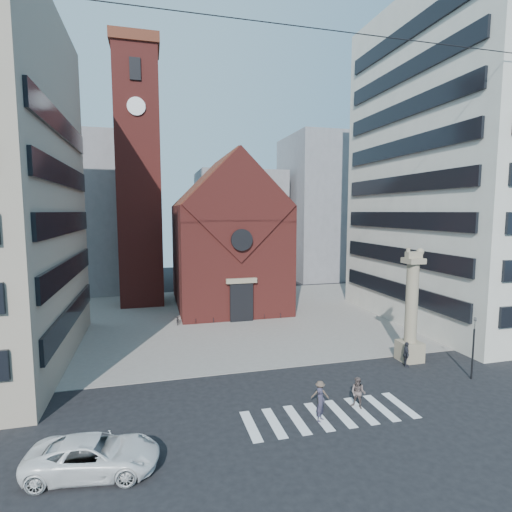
% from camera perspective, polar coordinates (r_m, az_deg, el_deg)
% --- Properties ---
extents(ground, '(120.00, 120.00, 0.00)m').
position_cam_1_polar(ground, '(26.65, 6.43, -18.84)').
color(ground, black).
rests_on(ground, ground).
extents(piazza, '(46.00, 30.00, 0.05)m').
position_cam_1_polar(piazza, '(43.86, -2.70, -8.58)').
color(piazza, gray).
rests_on(piazza, ground).
extents(zebra_crossing, '(10.20, 3.20, 0.01)m').
position_cam_1_polar(zebra_crossing, '(24.39, 10.46, -21.43)').
color(zebra_crossing, white).
rests_on(zebra_crossing, ground).
extents(church, '(12.00, 16.65, 18.00)m').
position_cam_1_polar(church, '(48.41, -4.25, 2.38)').
color(church, maroon).
rests_on(church, ground).
extents(campanile, '(5.50, 5.50, 31.20)m').
position_cam_1_polar(campanile, '(50.64, -16.38, 11.10)').
color(campanile, maroon).
rests_on(campanile, ground).
extents(building_right, '(18.00, 22.00, 32.00)m').
position_cam_1_polar(building_right, '(47.83, 29.28, 11.17)').
color(building_right, beige).
rests_on(building_right, ground).
extents(bg_block_left, '(16.00, 14.00, 22.00)m').
position_cam_1_polar(bg_block_left, '(63.42, -25.07, 5.47)').
color(bg_block_left, gray).
rests_on(bg_block_left, ground).
extents(bg_block_mid, '(14.00, 12.00, 18.00)m').
position_cam_1_polar(bg_block_mid, '(69.09, -2.41, 4.42)').
color(bg_block_mid, gray).
rests_on(bg_block_mid, ground).
extents(bg_block_right, '(16.00, 14.00, 24.00)m').
position_cam_1_polar(bg_block_right, '(71.45, 10.83, 6.79)').
color(bg_block_right, gray).
rests_on(bg_block_right, ground).
extents(lion_column, '(1.63, 1.60, 8.68)m').
position_cam_1_polar(lion_column, '(32.64, 21.28, -8.04)').
color(lion_column, gray).
rests_on(lion_column, ground).
extents(traffic_light, '(0.13, 0.16, 4.30)m').
position_cam_1_polar(traffic_light, '(31.25, 28.62, -11.26)').
color(traffic_light, black).
rests_on(traffic_light, ground).
extents(white_car, '(5.89, 3.36, 1.55)m').
position_cam_1_polar(white_car, '(20.65, -22.16, -24.87)').
color(white_car, white).
rests_on(white_car, ground).
extents(pedestrian_0, '(0.79, 0.79, 1.85)m').
position_cam_1_polar(pedestrian_0, '(23.36, 9.22, -20.18)').
color(pedestrian_0, '#373246').
rests_on(pedestrian_0, ground).
extents(pedestrian_1, '(1.11, 1.12, 1.83)m').
position_cam_1_polar(pedestrian_1, '(25.06, 14.38, -18.41)').
color(pedestrian_1, '#5E4F4B').
rests_on(pedestrian_1, ground).
extents(pedestrian_2, '(0.87, 1.18, 1.87)m').
position_cam_1_polar(pedestrian_2, '(32.01, 20.67, -13.02)').
color(pedestrian_2, '#282931').
rests_on(pedestrian_2, ground).
extents(pedestrian_3, '(1.14, 0.86, 1.57)m').
position_cam_1_polar(pedestrian_3, '(24.79, 9.14, -18.90)').
color(pedestrian_3, brown).
rests_on(pedestrian_3, ground).
extents(scooter_0, '(0.72, 1.67, 0.85)m').
position_cam_1_polar(scooter_0, '(41.56, -11.11, -8.90)').
color(scooter_0, black).
rests_on(scooter_0, piazza).
extents(scooter_1, '(0.60, 1.61, 0.94)m').
position_cam_1_polar(scooter_1, '(41.69, -8.62, -8.74)').
color(scooter_1, black).
rests_on(scooter_1, piazza).
extents(scooter_2, '(0.72, 1.67, 0.85)m').
position_cam_1_polar(scooter_2, '(41.92, -6.15, -8.68)').
color(scooter_2, black).
rests_on(scooter_2, piazza).
extents(scooter_3, '(0.60, 1.61, 0.94)m').
position_cam_1_polar(scooter_3, '(42.21, -3.71, -8.49)').
color(scooter_3, black).
rests_on(scooter_3, piazza).
extents(scooter_4, '(0.72, 1.67, 0.85)m').
position_cam_1_polar(scooter_4, '(42.59, -1.31, -8.41)').
color(scooter_4, black).
rests_on(scooter_4, piazza).
extents(scooter_5, '(0.60, 1.61, 0.94)m').
position_cam_1_polar(scooter_5, '(43.02, 1.04, -8.19)').
color(scooter_5, black).
rests_on(scooter_5, piazza).
extents(scooter_6, '(0.72, 1.67, 0.85)m').
position_cam_1_polar(scooter_6, '(43.54, 3.34, -8.09)').
color(scooter_6, black).
rests_on(scooter_6, piazza).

